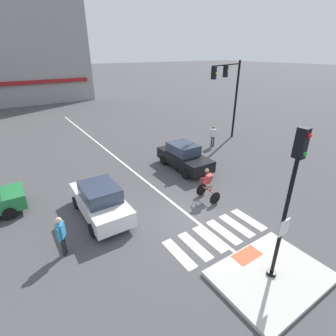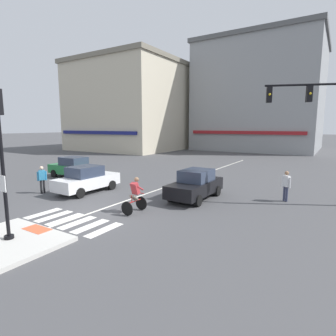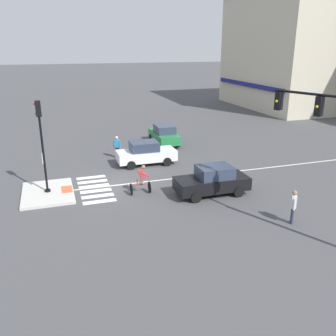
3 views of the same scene
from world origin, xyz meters
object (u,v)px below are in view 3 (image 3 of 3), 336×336
object	(u,v)px
car_green_cross_left	(164,135)
pedestrian_at_curb_left	(117,145)
signal_pole	(42,139)
pedestrian_waiting_far_side	(293,204)
car_black_eastbound_mid	(212,181)
cyclist	(141,179)
car_white_westbound_near	(146,153)

from	to	relation	value
car_green_cross_left	pedestrian_at_curb_left	xyz separation A→B (m)	(2.76, -4.52, 0.17)
signal_pole	pedestrian_waiting_far_side	size ratio (longest dim) A/B	3.06
car_green_cross_left	pedestrian_waiting_far_side	xyz separation A→B (m)	(15.63, 1.35, 0.17)
car_green_cross_left	car_black_eastbound_mid	bearing A→B (deg)	-3.70
car_green_cross_left	signal_pole	bearing A→B (deg)	-48.92
car_green_cross_left	cyclist	size ratio (longest dim) A/B	2.46
car_white_westbound_near	car_black_eastbound_mid	size ratio (longest dim) A/B	1.00
car_green_cross_left	pedestrian_waiting_far_side	bearing A→B (deg)	4.94
car_white_westbound_near	cyclist	size ratio (longest dim) A/B	2.45
car_white_westbound_near	pedestrian_at_curb_left	world-z (taller)	pedestrian_at_curb_left
pedestrian_at_curb_left	pedestrian_waiting_far_side	size ratio (longest dim) A/B	1.00
signal_pole	pedestrian_waiting_far_side	world-z (taller)	signal_pole
cyclist	pedestrian_waiting_far_side	xyz separation A→B (m)	(5.72, 5.84, 0.11)
car_white_westbound_near	pedestrian_waiting_far_side	distance (m)	11.61
pedestrian_at_curb_left	signal_pole	bearing A→B (deg)	-42.10
signal_pole	car_green_cross_left	world-z (taller)	signal_pole
cyclist	pedestrian_waiting_far_side	world-z (taller)	cyclist
car_black_eastbound_mid	cyclist	bearing A→B (deg)	-109.16
car_green_cross_left	car_white_westbound_near	size ratio (longest dim) A/B	1.00
car_white_westbound_near	pedestrian_at_curb_left	distance (m)	2.64
signal_pole	car_black_eastbound_mid	distance (m)	9.60
signal_pole	pedestrian_at_curb_left	xyz separation A→B (m)	(-5.57, 5.03, -2.23)
car_green_cross_left	pedestrian_at_curb_left	world-z (taller)	pedestrian_at_curb_left
car_green_cross_left	car_white_westbound_near	distance (m)	5.61
signal_pole	pedestrian_at_curb_left	bearing A→B (deg)	137.90
pedestrian_at_curb_left	cyclist	bearing A→B (deg)	0.31
signal_pole	cyclist	bearing A→B (deg)	72.64
cyclist	car_white_westbound_near	bearing A→B (deg)	162.51
signal_pole	cyclist	xyz separation A→B (m)	(1.58, 5.07, -2.34)
car_green_cross_left	car_white_westbound_near	bearing A→B (deg)	-30.86
car_white_westbound_near	car_black_eastbound_mid	xyz separation A→B (m)	(6.40, 2.16, 0.00)
car_black_eastbound_mid	pedestrian_at_curb_left	distance (m)	9.28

